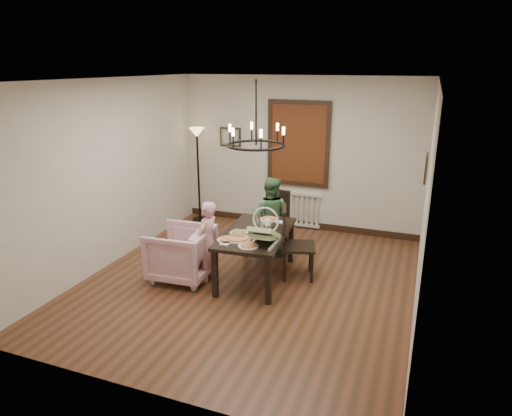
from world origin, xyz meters
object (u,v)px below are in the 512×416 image
Objects in this scene: seated_man at (270,222)px; drinking_glass at (258,223)px; floor_lamp at (198,176)px; dining_table at (256,237)px; elderly_woman at (208,248)px; baby_bouncer at (264,231)px; chair_right at (299,243)px; armchair at (181,253)px; chair_far at (272,221)px.

seated_man reaches higher than drinking_glass.
floor_lamp is (-1.84, 1.05, 0.37)m from seated_man.
dining_table is 2.80m from floor_lamp.
floor_lamp is at bearing 129.64° from dining_table.
drinking_glass reaches higher than dining_table.
baby_bouncer is at bearing 88.29° from elderly_woman.
chair_right is 1.00× the size of seated_man.
floor_lamp reaches higher than baby_bouncer.
chair_right is at bearing 108.13° from armchair.
floor_lamp reaches higher than elderly_woman.
elderly_woman is 1.33m from seated_man.
seated_man is (0.03, -0.17, 0.03)m from chair_far.
baby_bouncer is (0.39, -1.48, 0.38)m from chair_far.
chair_right reaches higher than baby_bouncer.
elderly_woman is 0.54× the size of floor_lamp.
armchair is at bearing -150.57° from drinking_glass.
elderly_woman is 0.91× the size of seated_man.
baby_bouncer is (-0.30, -0.63, 0.35)m from chair_right.
elderly_woman is (-0.50, -1.39, -0.02)m from chair_far.
dining_table is 0.88× the size of floor_lamp.
dining_table is 0.71m from elderly_woman.
dining_table is at bearing 123.03° from baby_bouncer.
armchair is at bearing -163.95° from dining_table.
baby_bouncer is (0.37, -1.31, 0.35)m from seated_man.
chair_right is at bearing 19.51° from dining_table.
dining_table is 3.04× the size of baby_bouncer.
dining_table is 1.49× the size of seated_man.
floor_lamp reaches higher than armchair.
elderly_woman is at bearing 97.36° from chair_right.
dining_table is 1.11m from armchair.
armchair is 1.37m from baby_bouncer.
chair_right is 0.64m from drinking_glass.
dining_table is 1.12m from chair_far.
baby_bouncer is (0.26, -0.37, 0.25)m from dining_table.
baby_bouncer is (1.27, 0.01, 0.50)m from armchair.
armchair is (-1.01, -0.39, -0.25)m from dining_table.
chair_far is at bearing 92.12° from dining_table.
seated_man is at bearing 103.96° from baby_bouncer.
elderly_woman is (0.38, 0.10, 0.10)m from armchair.
elderly_woman is 0.98m from baby_bouncer.
seated_man is 1.41m from baby_bouncer.
drinking_glass is (-0.29, 0.54, -0.10)m from baby_bouncer.
baby_bouncer is at bearing -62.26° from drinking_glass.
seated_man is at bearing 141.69° from armchair.
armchair is (-0.88, -1.49, -0.12)m from chair_far.
chair_far is at bearing 103.22° from baby_bouncer.
seated_man reaches higher than armchair.
chair_far is 2.06m from floor_lamp.
elderly_woman reaches higher than dining_table.
armchair is at bearing -68.50° from floor_lamp.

